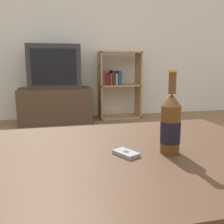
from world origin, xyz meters
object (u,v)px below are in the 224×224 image
(tv_stand, at_px, (55,105))
(television, at_px, (54,67))
(bookshelf, at_px, (117,83))
(cell_phone, at_px, (126,153))
(beer_bottle, at_px, (171,124))

(tv_stand, distance_m, television, 0.52)
(bookshelf, bearing_deg, television, -173.29)
(television, distance_m, cell_phone, 2.75)
(beer_bottle, bearing_deg, tv_stand, 97.45)
(television, bearing_deg, bookshelf, 6.71)
(tv_stand, xyz_separation_m, cell_phone, (0.20, -2.74, 0.26))
(tv_stand, distance_m, bookshelf, 0.93)
(beer_bottle, relative_size, cell_phone, 2.82)
(beer_bottle, bearing_deg, bookshelf, 79.58)
(tv_stand, xyz_separation_m, television, (0.00, -0.00, 0.52))
(tv_stand, distance_m, beer_bottle, 2.80)
(television, bearing_deg, beer_bottle, -82.54)
(bookshelf, xyz_separation_m, cell_phone, (-0.68, -2.84, -0.01))
(cell_phone, bearing_deg, bookshelf, 49.62)
(beer_bottle, distance_m, cell_phone, 0.19)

